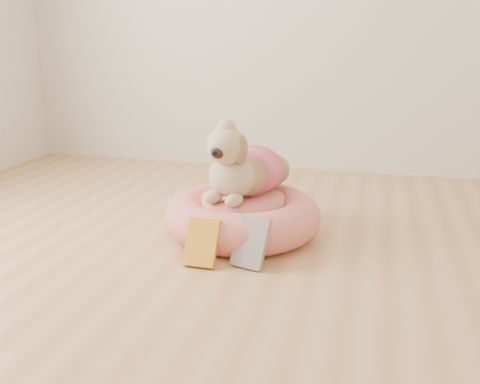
% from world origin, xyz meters
% --- Properties ---
extents(floor, '(4.50, 4.50, 0.00)m').
position_xyz_m(floor, '(0.00, 0.00, 0.00)').
color(floor, tan).
rests_on(floor, ground).
extents(pet_bed, '(0.71, 0.71, 0.18)m').
position_xyz_m(pet_bed, '(-0.09, 0.91, 0.09)').
color(pet_bed, '#F15E69').
rests_on(pet_bed, floor).
extents(dog, '(0.47, 0.58, 0.37)m').
position_xyz_m(dog, '(-0.09, 0.92, 0.37)').
color(dog, brown).
rests_on(dog, pet_bed).
extents(book_yellow, '(0.13, 0.12, 0.18)m').
position_xyz_m(book_yellow, '(-0.16, 0.54, 0.09)').
color(book_yellow, yellow).
rests_on(book_yellow, floor).
extents(book_white, '(0.16, 0.14, 0.20)m').
position_xyz_m(book_white, '(0.03, 0.57, 0.10)').
color(book_white, white).
rests_on(book_white, floor).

